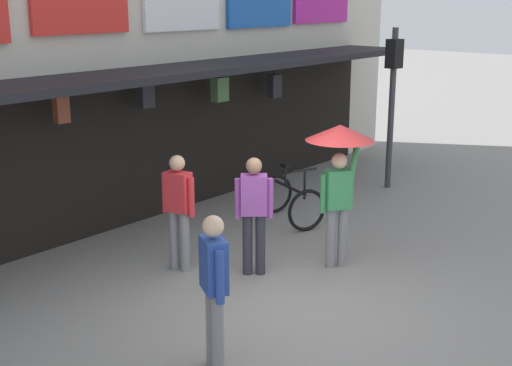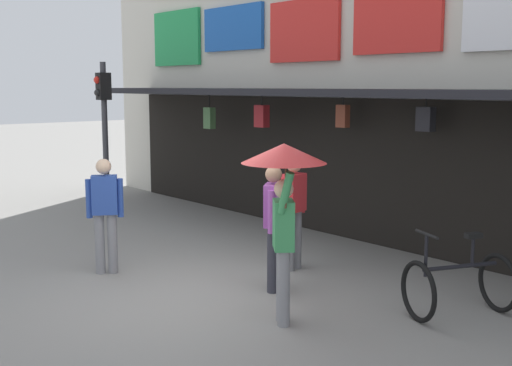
% 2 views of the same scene
% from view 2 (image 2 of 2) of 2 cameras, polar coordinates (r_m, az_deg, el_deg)
% --- Properties ---
extents(ground_plane, '(80.00, 80.00, 0.00)m').
position_cam_2_polar(ground_plane, '(8.60, -5.11, -9.89)').
color(ground_plane, gray).
extents(shopfront, '(18.00, 2.60, 8.00)m').
position_cam_2_polar(shopfront, '(11.49, 14.17, 14.52)').
color(shopfront, beige).
rests_on(shopfront, ground).
extents(traffic_light_near, '(0.30, 0.34, 3.20)m').
position_cam_2_polar(traffic_light_near, '(14.01, -13.18, 5.96)').
color(traffic_light_near, '#38383D').
rests_on(traffic_light_near, ground).
extents(bicycle_parked, '(1.11, 1.35, 1.05)m').
position_cam_2_polar(bicycle_parked, '(8.12, 17.35, -8.46)').
color(bicycle_parked, black).
rests_on(bicycle_parked, ground).
extents(pedestrian_in_yellow, '(0.29, 0.52, 1.68)m').
position_cam_2_polar(pedestrian_in_yellow, '(9.60, 3.33, -2.09)').
color(pedestrian_in_yellow, gray).
rests_on(pedestrian_in_yellow, ground).
extents(pedestrian_with_umbrella, '(0.96, 0.96, 2.08)m').
position_cam_2_polar(pedestrian_with_umbrella, '(7.27, 2.45, 0.05)').
color(pedestrian_with_umbrella, gray).
rests_on(pedestrian_with_umbrella, ground).
extents(pedestrian_in_green, '(0.37, 0.47, 1.68)m').
position_cam_2_polar(pedestrian_in_green, '(9.63, -13.09, -2.26)').
color(pedestrian_in_green, gray).
rests_on(pedestrian_in_green, ground).
extents(pedestrian_in_white, '(0.40, 0.42, 1.68)m').
position_cam_2_polar(pedestrian_in_white, '(8.59, 1.54, -3.34)').
color(pedestrian_in_white, '#2D2D38').
rests_on(pedestrian_in_white, ground).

